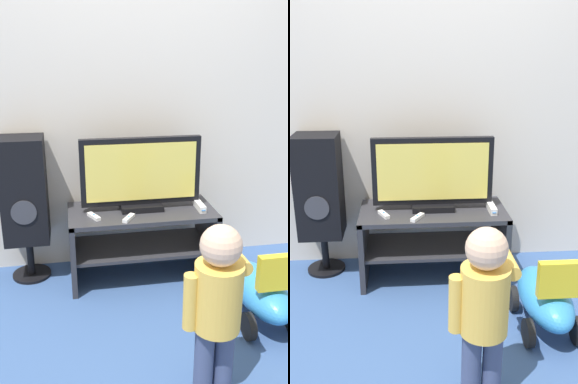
{
  "view_description": "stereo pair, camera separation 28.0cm",
  "coord_description": "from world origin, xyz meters",
  "views": [
    {
      "loc": [
        -0.48,
        -2.46,
        1.57
      ],
      "look_at": [
        0.0,
        0.14,
        0.66
      ],
      "focal_mm": 40.0,
      "sensor_mm": 36.0,
      "label": 1
    },
    {
      "loc": [
        -0.2,
        -2.5,
        1.57
      ],
      "look_at": [
        0.0,
        0.14,
        0.66
      ],
      "focal_mm": 40.0,
      "sensor_mm": 36.0,
      "label": 2
    }
  ],
  "objects": [
    {
      "name": "ride_on_toy",
      "position": [
        0.6,
        -0.41,
        0.19
      ],
      "size": [
        0.31,
        0.62,
        0.51
      ],
      "color": "#338CD1",
      "rests_on": "ground_plane"
    },
    {
      "name": "game_console",
      "position": [
        0.4,
        0.19,
        0.53
      ],
      "size": [
        0.04,
        0.2,
        0.05
      ],
      "color": "white",
      "rests_on": "tv_stand"
    },
    {
      "name": "tv_stand",
      "position": [
        0.0,
        0.24,
        0.33
      ],
      "size": [
        1.0,
        0.48,
        0.5
      ],
      "color": "#2D2D33",
      "rests_on": "ground_plane"
    },
    {
      "name": "remote_secondary",
      "position": [
        -0.11,
        0.08,
        0.51
      ],
      "size": [
        0.1,
        0.13,
        0.03
      ],
      "color": "white",
      "rests_on": "tv_stand"
    },
    {
      "name": "television",
      "position": [
        0.0,
        0.26,
        0.75
      ],
      "size": [
        0.81,
        0.2,
        0.5
      ],
      "color": "black",
      "rests_on": "tv_stand"
    },
    {
      "name": "remote_primary",
      "position": [
        -0.33,
        0.15,
        0.51
      ],
      "size": [
        0.09,
        0.13,
        0.03
      ],
      "color": "white",
      "rests_on": "tv_stand"
    },
    {
      "name": "ground_plane",
      "position": [
        0.0,
        0.0,
        0.0
      ],
      "size": [
        16.0,
        16.0,
        0.0
      ],
      "primitive_type": "plane",
      "color": "#38568C"
    },
    {
      "name": "wall_back",
      "position": [
        0.0,
        0.56,
        1.3
      ],
      "size": [
        10.0,
        0.06,
        2.6
      ],
      "color": "silver",
      "rests_on": "ground_plane"
    },
    {
      "name": "speaker_tower",
      "position": [
        -0.78,
        0.37,
        0.63
      ],
      "size": [
        0.3,
        0.29,
        1.01
      ],
      "color": "black",
      "rests_on": "ground_plane"
    },
    {
      "name": "child",
      "position": [
        0.15,
        -0.89,
        0.5
      ],
      "size": [
        0.33,
        0.48,
        0.86
      ],
      "color": "#3F4C72",
      "rests_on": "ground_plane"
    }
  ]
}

